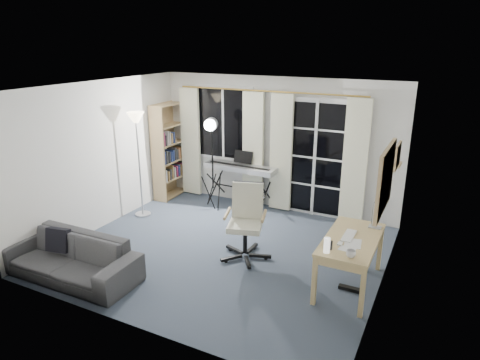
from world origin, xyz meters
name	(u,v)px	position (x,y,z in m)	size (l,w,h in m)	color
floor	(224,251)	(0.00, 0.00, -0.01)	(4.50, 4.00, 0.02)	#3A4355
window	(224,123)	(-1.05, 1.97, 1.50)	(1.20, 0.08, 1.40)	white
french_door	(315,159)	(0.75, 1.97, 1.03)	(1.32, 0.09, 2.11)	white
curtains	(266,151)	(-0.14, 1.88, 1.09)	(3.60, 0.07, 2.13)	gold
bookshelf	(168,153)	(-2.12, 1.64, 0.88)	(0.33, 0.87, 1.85)	tan
torchiere_lamp	(137,133)	(-1.95, 0.55, 1.49)	(0.38, 0.38, 1.85)	#B2B2B7
keyboard_piano	(240,169)	(-0.57, 1.70, 0.75)	(1.37, 0.69, 0.99)	black
studio_light	(211,135)	(-0.97, 1.36, 1.40)	(0.37, 0.38, 1.74)	black
office_chair	(247,214)	(0.34, 0.07, 0.63)	(0.74, 0.71, 1.07)	black
desk	(351,244)	(1.88, -0.12, 0.59)	(0.63, 1.25, 0.67)	tan
monitor	(377,209)	(2.08, 0.33, 0.92)	(0.16, 0.48, 0.42)	silver
desk_clutter	(342,255)	(1.82, -0.34, 0.53)	(0.39, 0.76, 0.85)	white
mug	(351,253)	(1.98, -0.62, 0.72)	(0.11, 0.09, 0.11)	silver
wall_mirror	(385,179)	(2.22, -0.35, 1.55)	(0.04, 0.94, 0.74)	tan
framed_print	(397,156)	(2.23, 0.55, 1.60)	(0.03, 0.42, 0.32)	tan
wall_shelf	(395,160)	(2.16, 1.05, 1.41)	(0.16, 0.30, 0.18)	tan
sofa	(68,251)	(-1.46, -1.55, 0.37)	(1.91, 0.59, 0.74)	#2E2E30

